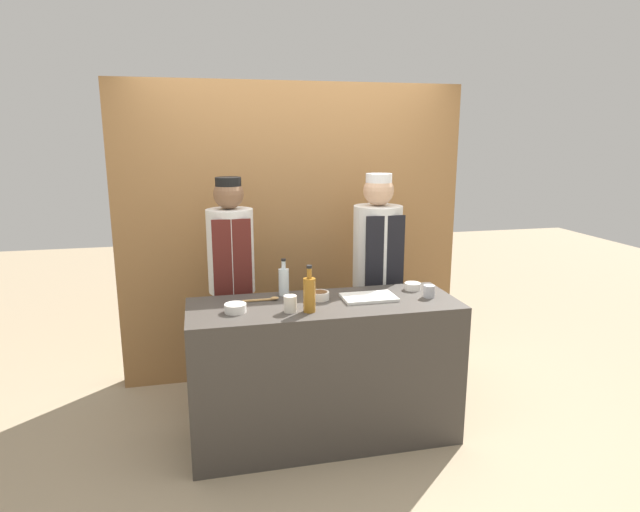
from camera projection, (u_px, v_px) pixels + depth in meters
ground_plane at (324, 435)px, 3.63m from camera, size 14.00×14.00×0.00m
cabinet_wall at (293, 233)px, 4.43m from camera, size 2.81×0.18×2.40m
counter at (324, 371)px, 3.52m from camera, size 1.74×0.62×0.94m
sauce_bowl_orange at (235, 308)px, 3.23m from camera, size 0.13×0.13×0.05m
sauce_bowl_brown at (319, 295)px, 3.48m from camera, size 0.13×0.13×0.05m
sauce_bowl_green at (413, 286)px, 3.71m from camera, size 0.11×0.11×0.05m
cutting_board at (369, 297)px, 3.50m from camera, size 0.35×0.22×0.02m
bottle_clear at (284, 281)px, 3.57m from camera, size 0.07×0.07×0.25m
bottle_amber at (309, 294)px, 3.22m from camera, size 0.07×0.07×0.29m
cup_cream at (290, 304)px, 3.23m from camera, size 0.08×0.08×0.10m
cup_steel at (429, 291)px, 3.53m from camera, size 0.07×0.07×0.08m
wooden_spoon at (265, 299)px, 3.46m from camera, size 0.23×0.04×0.02m
chef_left at (232, 285)px, 3.84m from camera, size 0.33×0.33×1.71m
chef_right at (377, 277)px, 4.09m from camera, size 0.37×0.37×1.72m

